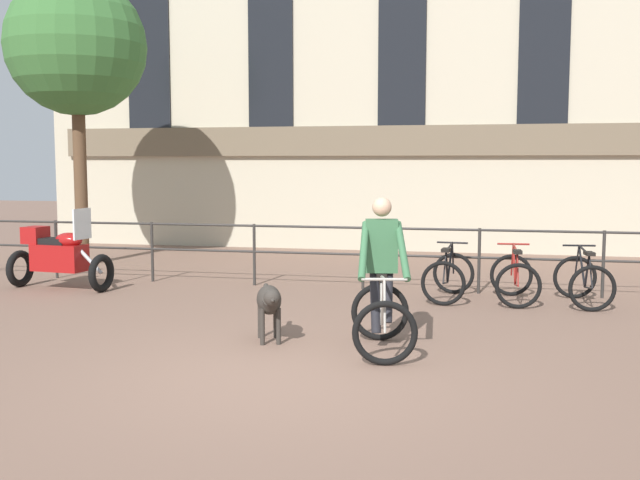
# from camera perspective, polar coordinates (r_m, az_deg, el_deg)

# --- Properties ---
(ground_plane) EXTENTS (60.00, 60.00, 0.00)m
(ground_plane) POSITION_cam_1_polar(r_m,az_deg,el_deg) (7.46, -3.22, -10.31)
(ground_plane) COLOR #7A5B4C
(canal_railing) EXTENTS (15.05, 0.05, 1.05)m
(canal_railing) POSITION_cam_1_polar(r_m,az_deg,el_deg) (12.33, 3.30, -0.51)
(canal_railing) COLOR #2D2B28
(canal_railing) RESTS_ON ground_plane
(building_facade) EXTENTS (18.00, 0.72, 9.05)m
(building_facade) POSITION_cam_1_polar(r_m,az_deg,el_deg) (18.16, 6.38, 13.52)
(building_facade) COLOR #BCB299
(building_facade) RESTS_ON ground_plane
(cyclist_with_bike) EXTENTS (0.88, 1.27, 1.70)m
(cyclist_with_bike) POSITION_cam_1_polar(r_m,az_deg,el_deg) (8.36, 4.74, -3.20)
(cyclist_with_bike) COLOR black
(cyclist_with_bike) RESTS_ON ground_plane
(dog) EXTENTS (0.48, 0.93, 0.68)m
(dog) POSITION_cam_1_polar(r_m,az_deg,el_deg) (8.73, -3.88, -4.68)
(dog) COLOR #332D28
(dog) RESTS_ON ground_plane
(parked_motorcycle) EXTENTS (1.80, 0.82, 1.35)m
(parked_motorcycle) POSITION_cam_1_polar(r_m,az_deg,el_deg) (13.05, -19.29, -1.13)
(parked_motorcycle) COLOR black
(parked_motorcycle) RESTS_ON ground_plane
(parked_bicycle_near_lamp) EXTENTS (0.77, 1.17, 0.86)m
(parked_bicycle_near_lamp) POSITION_cam_1_polar(r_m,az_deg,el_deg) (11.58, 9.77, -2.75)
(parked_bicycle_near_lamp) COLOR black
(parked_bicycle_near_lamp) RESTS_ON ground_plane
(parked_bicycle_mid_left) EXTENTS (0.72, 1.15, 0.86)m
(parked_bicycle_mid_left) POSITION_cam_1_polar(r_m,az_deg,el_deg) (11.58, 14.61, -2.86)
(parked_bicycle_mid_left) COLOR black
(parked_bicycle_mid_left) RESTS_ON ground_plane
(parked_bicycle_mid_right) EXTENTS (0.78, 1.18, 0.86)m
(parked_bicycle_mid_right) POSITION_cam_1_polar(r_m,az_deg,el_deg) (11.66, 19.43, -2.95)
(parked_bicycle_mid_right) COLOR black
(parked_bicycle_mid_right) RESTS_ON ground_plane
(tree_canalside_left) EXTENTS (2.77, 2.77, 5.79)m
(tree_canalside_left) POSITION_cam_1_polar(r_m,az_deg,el_deg) (16.09, -18.08, 13.81)
(tree_canalside_left) COLOR brown
(tree_canalside_left) RESTS_ON ground_plane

